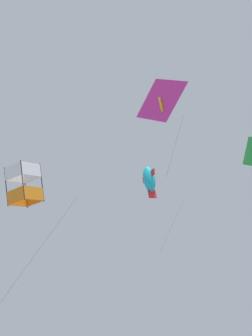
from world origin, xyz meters
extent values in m
ellipsoid|color=#1EB2C6|center=(0.60, -3.06, 23.98)|extent=(1.44, 1.37, 2.02)
cube|color=red|center=(0.32, -2.65, 24.21)|extent=(0.45, 0.65, 0.43)
cube|color=red|center=(0.81, -3.50, 24.21)|extent=(0.45, 0.65, 0.43)
cube|color=red|center=(0.78, -2.96, 22.88)|extent=(0.63, 0.40, 0.69)
sphere|color=black|center=(0.69, -2.71, 24.65)|extent=(0.22, 0.21, 0.17)
sphere|color=black|center=(0.94, -3.16, 24.65)|extent=(0.22, 0.21, 0.17)
cylinder|color=#47474C|center=(2.10, -3.86, 20.38)|extent=(1.86, 2.61, 4.67)
cube|color=black|center=(9.03, 1.59, 29.28)|extent=(0.32, 0.79, 0.22)
pyramid|color=#DB2D93|center=(1.57, -9.47, 26.01)|extent=(2.61, 2.79, 2.05)
cube|color=yellow|center=(1.75, -9.30, 25.80)|extent=(0.77, 0.71, 1.10)
cube|color=yellow|center=(1.43, -9.59, 26.88)|extent=(0.63, 0.67, 0.22)
cylinder|color=#47474C|center=(2.22, -9.93, 22.72)|extent=(1.22, 1.00, 4.54)
cube|color=white|center=(-6.16, -8.43, 21.91)|extent=(1.30, 1.01, 0.75)
cube|color=white|center=(-6.95, -9.56, 21.55)|extent=(1.30, 1.01, 0.75)
cube|color=white|center=(-7.14, -8.59, 21.73)|extent=(0.94, 1.31, 1.09)
cube|color=white|center=(-5.97, -9.40, 21.73)|extent=(0.94, 1.31, 1.09)
cube|color=orange|center=(-5.96, -8.14, 20.54)|extent=(1.30, 1.01, 0.75)
cube|color=orange|center=(-6.74, -9.26, 20.18)|extent=(1.30, 1.01, 0.75)
cube|color=orange|center=(-6.93, -8.29, 20.36)|extent=(0.94, 1.31, 1.09)
cube|color=orange|center=(-5.77, -9.11, 20.36)|extent=(0.94, 1.31, 1.09)
cylinder|color=#332D28|center=(-6.64, -7.88, 21.22)|extent=(0.41, 0.55, 2.23)
cylinder|color=#332D28|center=(-5.48, -8.69, 21.22)|extent=(0.41, 0.55, 2.23)
cylinder|color=#332D28|center=(-7.43, -9.00, 20.87)|extent=(0.41, 0.55, 2.23)
cylinder|color=#332D28|center=(-6.26, -9.82, 20.87)|extent=(0.41, 0.55, 2.23)
cylinder|color=#47474C|center=(-5.08, -10.39, 16.33)|extent=(3.55, 2.44, 7.34)
camera|label=1|loc=(1.08, -33.12, 9.28)|focal=51.33mm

